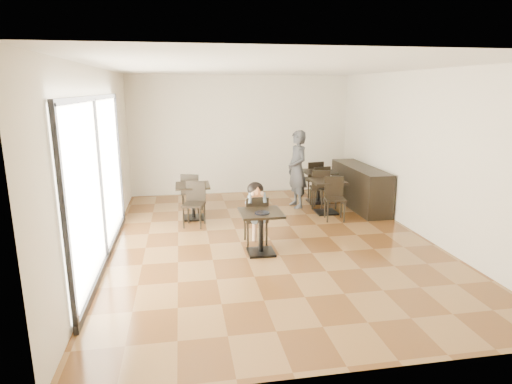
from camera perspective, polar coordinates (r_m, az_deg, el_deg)
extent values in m
cube|color=brown|center=(8.29, 1.96, -6.44)|extent=(6.00, 8.00, 0.01)
cube|color=silver|center=(7.79, 2.15, 16.24)|extent=(6.00, 8.00, 0.01)
cube|color=silver|center=(11.79, -2.01, 7.58)|extent=(6.00, 0.01, 3.20)
cube|color=silver|center=(4.15, 13.58, -4.23)|extent=(6.00, 0.01, 3.20)
cube|color=silver|center=(7.84, -19.99, 3.67)|extent=(0.01, 8.00, 3.20)
cube|color=silver|center=(8.99, 21.16, 4.77)|extent=(0.01, 8.00, 3.20)
cube|color=white|center=(7.38, -20.27, 1.50)|extent=(0.04, 4.50, 2.60)
cylinder|color=black|center=(7.31, 0.81, -2.80)|extent=(0.26, 0.26, 0.02)
imported|color=#3C3C41|center=(10.42, 5.51, 3.04)|extent=(0.56, 0.75, 1.88)
cube|color=black|center=(10.78, 13.66, 0.69)|extent=(0.60, 2.40, 1.00)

